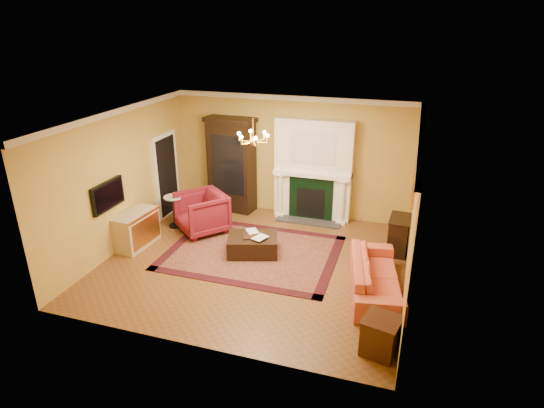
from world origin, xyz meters
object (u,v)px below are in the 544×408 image
at_px(wingback_armchair, 202,211).
at_px(pedestal_table, 174,209).
at_px(china_cabinet, 232,167).
at_px(leather_ottoman, 253,244).
at_px(commode, 136,229).
at_px(console_table, 398,236).
at_px(coral_sofa, 376,271).
at_px(end_table, 381,337).

relative_size(wingback_armchair, pedestal_table, 1.35).
bearing_deg(china_cabinet, wingback_armchair, -88.90).
bearing_deg(leather_ottoman, commode, 171.85).
bearing_deg(console_table, commode, -162.72).
relative_size(china_cabinet, coral_sofa, 1.06).
relative_size(wingback_armchair, commode, 1.00).
bearing_deg(leather_ottoman, pedestal_table, 145.05).
height_order(commode, console_table, commode).
bearing_deg(console_table, coral_sofa, -97.61).
distance_m(console_table, leather_ottoman, 3.12).
bearing_deg(coral_sofa, china_cabinet, 44.10).
bearing_deg(wingback_armchair, coral_sofa, 23.05).
height_order(wingback_armchair, commode, wingback_armchair).
distance_m(pedestal_table, commode, 1.17).
distance_m(commode, end_table, 5.78).
distance_m(coral_sofa, console_table, 1.72).
relative_size(china_cabinet, leather_ottoman, 2.22).
bearing_deg(commode, coral_sofa, 1.26).
xyz_separation_m(china_cabinet, commode, (-1.22, -2.59, -0.77)).
bearing_deg(wingback_armchair, leather_ottoman, 17.12).
height_order(china_cabinet, coral_sofa, china_cabinet).
bearing_deg(console_table, pedestal_table, -173.98).
bearing_deg(console_table, end_table, -88.38).
relative_size(pedestal_table, end_table, 1.37).
relative_size(commode, end_table, 1.84).
distance_m(pedestal_table, console_table, 5.21).
relative_size(commode, console_table, 1.36).
height_order(commode, end_table, commode).
bearing_deg(china_cabinet, coral_sofa, -28.32).
bearing_deg(commode, console_table, 18.65).
distance_m(wingback_armchair, pedestal_table, 0.76).
bearing_deg(wingback_armchair, pedestal_table, -142.14).
xyz_separation_m(china_cabinet, console_table, (4.29, -1.15, -0.78)).
bearing_deg(china_cabinet, pedestal_table, -114.92).
height_order(end_table, leather_ottoman, end_table).
relative_size(china_cabinet, pedestal_table, 2.97).
bearing_deg(china_cabinet, leather_ottoman, -51.05).
bearing_deg(console_table, wingback_armchair, -172.87).
xyz_separation_m(pedestal_table, end_table, (5.14, -3.06, -0.17)).
xyz_separation_m(wingback_armchair, pedestal_table, (-0.76, 0.04, -0.07)).
xyz_separation_m(wingback_armchair, commode, (-1.06, -1.09, -0.13)).
xyz_separation_m(china_cabinet, wingback_armchair, (-0.16, -1.50, -0.64)).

